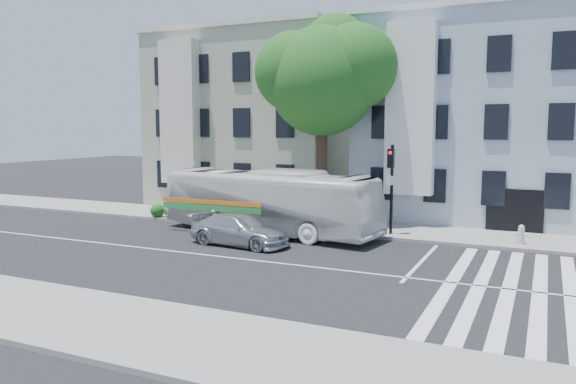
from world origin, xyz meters
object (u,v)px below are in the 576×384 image
Objects in this scene: bus at (269,202)px; fire_hydrant at (521,234)px; traffic_signal at (391,178)px; sedan at (240,230)px.

bus is 13.40× the size of fire_hydrant.
traffic_signal is at bearing -177.71° from fire_hydrant.
traffic_signal is 5.17× the size of fire_hydrant.
sedan is 1.07× the size of traffic_signal.
fire_hydrant is (5.68, 0.23, -2.23)m from traffic_signal.
fire_hydrant is at bearing -61.46° from sedan.
traffic_signal reaches higher than fire_hydrant.
traffic_signal reaches higher than bus.
traffic_signal is (5.61, 1.53, 1.24)m from bus.
sedan is 12.18m from fire_hydrant.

